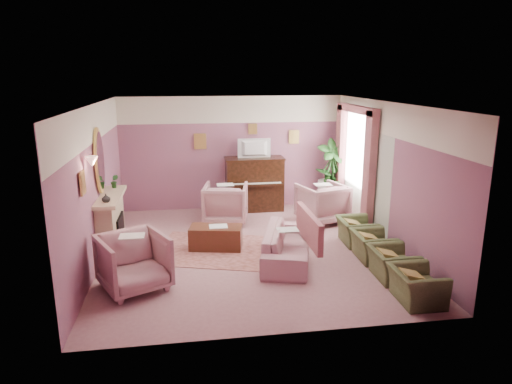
{
  "coord_description": "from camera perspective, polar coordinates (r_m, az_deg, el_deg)",
  "views": [
    {
      "loc": [
        -1.14,
        -8.22,
        3.31
      ],
      "look_at": [
        0.19,
        0.4,
        1.05
      ],
      "focal_mm": 32.0,
      "sensor_mm": 36.0,
      "label": 1
    }
  ],
  "objects": [
    {
      "name": "area_rug",
      "position": [
        8.94,
        -4.5,
        -7.23
      ],
      "size": [
        2.91,
        2.44,
        0.01
      ],
      "primitive_type": "cube",
      "rotation": [
        0.0,
        0.0,
        -0.29
      ],
      "color": "#A05E58",
      "rests_on": "floor"
    },
    {
      "name": "wall_front",
      "position": [
        5.67,
        3.36,
        -5.18
      ],
      "size": [
        5.5,
        0.02,
        2.8
      ],
      "primitive_type": "cube",
      "color": "#744C70",
      "rests_on": "floor"
    },
    {
      "name": "wall_right",
      "position": [
        9.29,
        16.21,
        2.06
      ],
      "size": [
        0.02,
        6.0,
        2.8
      ],
      "primitive_type": "cube",
      "color": "#744C70",
      "rests_on": "floor"
    },
    {
      "name": "olive_chair_b",
      "position": [
        7.96,
        16.7,
        -8.01
      ],
      "size": [
        0.56,
        0.79,
        0.69
      ],
      "primitive_type": "imported",
      "color": "#515E34",
      "rests_on": "floor"
    },
    {
      "name": "stripe_panel",
      "position": [
        10.52,
        13.08,
        1.86
      ],
      "size": [
        0.01,
        3.0,
        2.15
      ],
      "primitive_type": "cube",
      "color": "beige",
      "rests_on": "wall_right"
    },
    {
      "name": "floral_armchair_front",
      "position": [
        7.46,
        -15.05,
        -8.14
      ],
      "size": [
        0.96,
        0.96,
        1.0
      ],
      "primitive_type": "imported",
      "color": "#BA888E",
      "rests_on": "floor"
    },
    {
      "name": "fireplace_surround",
      "position": [
        8.98,
        -17.66,
        -4.1
      ],
      "size": [
        0.3,
        1.4,
        1.1
      ],
      "primitive_type": "cube",
      "color": "tan",
      "rests_on": "floor"
    },
    {
      "name": "window_blind",
      "position": [
        10.62,
        12.6,
        5.44
      ],
      "size": [
        0.03,
        1.4,
        1.8
      ],
      "primitive_type": "cube",
      "color": "beige",
      "rests_on": "wall_right"
    },
    {
      "name": "pelmet",
      "position": [
        10.49,
        12.45,
        10.08
      ],
      "size": [
        0.16,
        2.2,
        0.16
      ],
      "primitive_type": "cube",
      "color": "#9B5459",
      "rests_on": "wall_right"
    },
    {
      "name": "floor",
      "position": [
        8.93,
        -0.81,
        -7.24
      ],
      "size": [
        5.5,
        6.0,
        0.01
      ],
      "primitive_type": "cube",
      "color": "#A16F73",
      "rests_on": "ground"
    },
    {
      "name": "print_back_mid",
      "position": [
        11.37,
        -0.42,
        7.89
      ],
      "size": [
        0.22,
        0.03,
        0.26
      ],
      "primitive_type": "cube",
      "color": "#E4C35E",
      "rests_on": "wall_back"
    },
    {
      "name": "curtain_right",
      "position": [
        11.51,
        10.48,
        4.21
      ],
      "size": [
        0.16,
        0.34,
        2.6
      ],
      "primitive_type": "cube",
      "color": "#9B5459",
      "rests_on": "floor"
    },
    {
      "name": "piano_keyshelf",
      "position": [
        10.98,
        0.07,
        0.87
      ],
      "size": [
        1.3,
        0.12,
        0.06
      ],
      "primitive_type": "cube",
      "color": "black",
      "rests_on": "piano"
    },
    {
      "name": "sconce_shade",
      "position": [
        7.63,
        -19.85,
        3.61
      ],
      "size": [
        0.2,
        0.2,
        0.16
      ],
      "primitive_type": "cone",
      "color": "#F6AF9D",
      "rests_on": "wall_left"
    },
    {
      "name": "table_paper",
      "position": [
        8.88,
        -4.74,
        -4.29
      ],
      "size": [
        0.35,
        0.28,
        0.01
      ],
      "primitive_type": "cube",
      "color": "silver",
      "rests_on": "coffee_table"
    },
    {
      "name": "mantel_vase",
      "position": [
        8.31,
        -18.24,
        -0.73
      ],
      "size": [
        0.16,
        0.16,
        0.16
      ],
      "primitive_type": "imported",
      "color": "silver",
      "rests_on": "mantel_shelf"
    },
    {
      "name": "piano",
      "position": [
        11.34,
        -0.2,
        0.94
      ],
      "size": [
        1.4,
        0.6,
        1.3
      ],
      "primitive_type": "cube",
      "color": "black",
      "rests_on": "floor"
    },
    {
      "name": "olive_chair_c",
      "position": [
        8.65,
        14.4,
        -6.02
      ],
      "size": [
        0.56,
        0.79,
        0.69
      ],
      "primitive_type": "imported",
      "color": "#515E34",
      "rests_on": "floor"
    },
    {
      "name": "television",
      "position": [
        11.1,
        -0.17,
        5.65
      ],
      "size": [
        0.8,
        0.12,
        0.48
      ],
      "primitive_type": "imported",
      "color": "black",
      "rests_on": "piano"
    },
    {
      "name": "print_back_right",
      "position": [
        11.6,
        4.76,
        6.88
      ],
      "size": [
        0.26,
        0.03,
        0.34
      ],
      "primitive_type": "cube",
      "color": "#E4C35E",
      "rests_on": "wall_back"
    },
    {
      "name": "side_table",
      "position": [
        11.78,
        8.96,
        -0.22
      ],
      "size": [
        0.52,
        0.52,
        0.7
      ],
      "primitive_type": "cylinder",
      "color": "white",
      "rests_on": "floor"
    },
    {
      "name": "mirror_frame",
      "position": [
        8.69,
        -19.0,
        3.72
      ],
      "size": [
        0.04,
        0.72,
        1.2
      ],
      "primitive_type": "ellipsoid",
      "color": "#E4C35E",
      "rests_on": "wall_left"
    },
    {
      "name": "fireplace_inset",
      "position": [
        9.01,
        -16.96,
        -4.99
      ],
      "size": [
        0.18,
        0.72,
        0.68
      ],
      "primitive_type": "cube",
      "color": "black",
      "rests_on": "floor"
    },
    {
      "name": "ceiling",
      "position": [
        8.31,
        -0.88,
        10.99
      ],
      "size": [
        5.5,
        6.0,
        0.01
      ],
      "primitive_type": "cube",
      "color": "white",
      "rests_on": "wall_back"
    },
    {
      "name": "fire_ember",
      "position": [
        9.06,
        -16.62,
        -6.06
      ],
      "size": [
        0.06,
        0.54,
        0.1
      ],
      "primitive_type": "cube",
      "color": "#FF1F00",
      "rests_on": "floor"
    },
    {
      "name": "mantel_plant",
      "position": [
        9.3,
        -17.27,
        1.3
      ],
      "size": [
        0.16,
        0.16,
        0.28
      ],
      "primitive_type": "imported",
      "color": "#1C4819",
      "rests_on": "mantel_shelf"
    },
    {
      "name": "coffee_table",
      "position": [
        8.96,
        -5.03,
        -5.69
      ],
      "size": [
        1.08,
        0.69,
        0.45
      ],
      "primitive_type": "cube",
      "rotation": [
        0.0,
        0.0,
        -0.2
      ],
      "color": "#462214",
      "rests_on": "floor"
    },
    {
      "name": "side_plant_small",
      "position": [
        11.62,
        9.77,
        2.02
      ],
      "size": [
        0.16,
        0.16,
        0.28
      ],
      "primitive_type": "imported",
      "color": "#1C4819",
      "rests_on": "side_table"
    },
    {
      "name": "palm_pot",
      "position": [
        11.69,
        9.29,
        -1.27
      ],
      "size": [
        0.34,
        0.34,
        0.34
      ],
      "primitive_type": "cylinder",
      "color": "#AD4638",
      "rests_on": "floor"
    },
    {
      "name": "mirror_glass",
      "position": [
        8.69,
        -18.84,
        3.72
      ],
      "size": [
        0.01,
        0.6,
        1.06
      ],
      "primitive_type": "ellipsoid",
      "color": "silver",
      "rests_on": "wall_left"
    },
    {
      "name": "side_plant_big",
      "position": [
        11.66,
        9.06,
        2.25
      ],
      "size": [
        0.3,
        0.3,
        0.34
      ],
      "primitive_type": "imported",
      "color": "#1C4819",
      "rests_on": "side_table"
    },
    {
      "name": "print_back_left",
      "position": [
        11.3,
        -6.99,
        6.31
      ],
      "size": [
        0.3,
        0.03,
        0.38
      ],
      "primitive_type": "cube",
      "color": "#E4C35E",
      "rests_on": "wall_back"
    },
    {
      "name": "mantel_shelf",
      "position": [
        8.81,
        -17.75,
        -0.58
      ],
      "size": [
        0.4,
        1.55,
        0.07
      ],
      "primitive_type": "cube",
      "color": "tan",
      "rests_on": "fireplace_surround"
    },
    {
      "name": "wall_left",
      "position": [
        8.59,
        -19.34,
        0.83
      ],
      "size": [
        0.02,
        6.0,
        2.8
      ],
      "primitive_type": "cube",
      "color": "#744C70",
      "rests_on": "floor"
    },
    {
      "name": "olive_chair_a",
      "position": [
        7.3,
        19.46,
        -10.37
      ],
      "size": [
        0.56,
        0.79,
        0.69
      ],
      "primitive_type": "imported",
      "color": "#515E34",
      "rests_on": "floor"
    },
    {
      "name": "floral_armchair_left",
      "position": [
        10.44,
        -3.83,
        -1.15
      ],
      "size": [
        0.96,
        0.96,
        1.0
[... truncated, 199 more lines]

